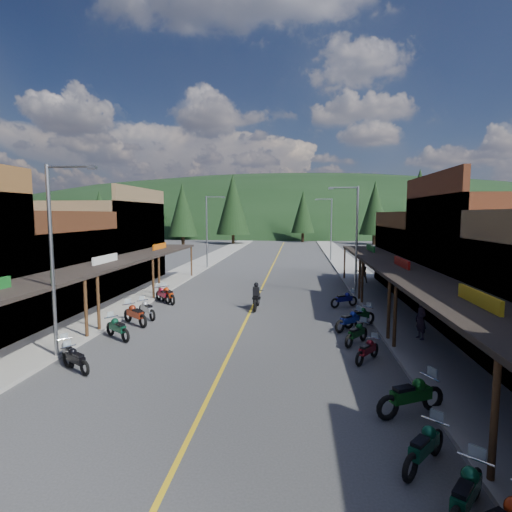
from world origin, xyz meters
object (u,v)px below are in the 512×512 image
(pine_8, at_px, (140,214))
(bike_east_9, at_px, (344,298))
(shop_east_3, at_px, (436,259))
(pedestrian_east_a, at_px, (421,320))
(streetlight_3, at_px, (330,227))
(pine_2, at_px, (233,204))
(bike_east_4, at_px, (411,394))
(streetlight_0, at_px, (55,253))
(pine_11, at_px, (419,206))
(pine_0, at_px, (100,212))
(bike_west_5, at_px, (68,350))
(pine_3, at_px, (303,212))
(bike_east_2, at_px, (466,492))
(bike_east_8, at_px, (359,316))
(pedestrian_east_b, at_px, (362,272))
(bike_east_7, at_px, (350,319))
(bike_east_6, at_px, (357,332))
(bike_west_8, at_px, (147,308))
(bike_west_10, at_px, (163,294))
(rider_on_bike, at_px, (257,298))
(streetlight_2, at_px, (355,236))
(bike_west_9, at_px, (168,294))
(bike_east_3, at_px, (424,445))
(shop_west_2, at_px, (28,271))
(pine_1, at_px, (182,209))
(pine_10, at_px, (182,210))
(pine_9, at_px, (431,212))
(bike_east_5, at_px, (367,349))
(pine_5, at_px, (438,205))
(pine_7, at_px, (158,209))
(pine_4, at_px, (375,208))

(pine_8, distance_m, bike_east_9, 45.34)
(shop_east_3, xyz_separation_m, pedestrian_east_a, (-5.05, -13.43, -1.46))
(streetlight_3, relative_size, pine_2, 0.57)
(bike_east_4, bearing_deg, streetlight_0, -130.63)
(pine_8, height_order, pine_11, pine_11)
(pine_0, height_order, bike_west_5, pine_0)
(pine_0, distance_m, pine_3, 44.18)
(bike_east_2, bearing_deg, bike_east_8, 126.10)
(streetlight_0, distance_m, pedestrian_east_b, 25.05)
(bike_east_7, bearing_deg, bike_west_5, -106.03)
(pine_0, distance_m, bike_east_9, 73.68)
(bike_east_2, xyz_separation_m, bike_east_6, (-0.57, 10.70, -0.03))
(shop_east_3, distance_m, streetlight_3, 19.99)
(bike_west_8, height_order, bike_west_10, bike_west_10)
(pine_11, height_order, bike_east_6, pine_11)
(bike_east_2, bearing_deg, rider_on_bike, 145.16)
(pedestrian_east_a, bearing_deg, streetlight_0, -93.99)
(streetlight_2, xyz_separation_m, pine_11, (13.05, 30.00, 2.73))
(streetlight_3, height_order, bike_west_9, streetlight_3)
(shop_east_3, xyz_separation_m, pine_2, (-23.75, 46.70, 5.46))
(streetlight_2, bearing_deg, bike_east_3, -92.99)
(shop_west_2, xyz_separation_m, bike_east_3, (19.66, -13.61, -1.95))
(pine_1, xyz_separation_m, bike_east_7, (29.61, -70.60, -6.65))
(shop_west_2, relative_size, pine_3, 0.99)
(pine_11, xyz_separation_m, bike_west_5, (-26.36, -44.42, -6.66))
(pine_8, bearing_deg, pine_10, 68.20)
(pine_2, distance_m, bike_west_10, 53.79)
(bike_west_8, distance_m, pedestrian_east_a, 14.73)
(pine_10, distance_m, bike_west_9, 47.36)
(pine_9, distance_m, pine_10, 42.30)
(bike_east_3, bearing_deg, pine_3, 131.23)
(streetlight_0, distance_m, bike_east_6, 13.56)
(pine_10, height_order, bike_east_8, pine_10)
(bike_west_5, relative_size, bike_east_9, 0.92)
(pine_0, bearing_deg, bike_east_5, -55.67)
(pine_8, bearing_deg, bike_east_6, -57.16)
(bike_east_4, relative_size, bike_east_6, 1.18)
(pine_1, xyz_separation_m, pine_5, (58.00, 2.00, 0.75))
(pine_9, distance_m, bike_east_7, 49.51)
(pine_5, distance_m, pine_10, 56.48)
(pine_7, bearing_deg, bike_east_2, -66.88)
(streetlight_0, xyz_separation_m, pine_9, (30.95, 51.00, 1.92))
(pine_8, bearing_deg, streetlight_2, -47.86)
(streetlight_2, relative_size, bike_east_2, 3.82)
(pine_4, height_order, pedestrian_east_b, pine_4)
(pine_7, distance_m, pedestrian_east_b, 74.73)
(pine_1, distance_m, pine_5, 58.04)
(bike_west_5, bearing_deg, pine_3, 39.55)
(shop_west_2, relative_size, bike_west_8, 5.23)
(pine_10, height_order, bike_west_9, pine_10)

